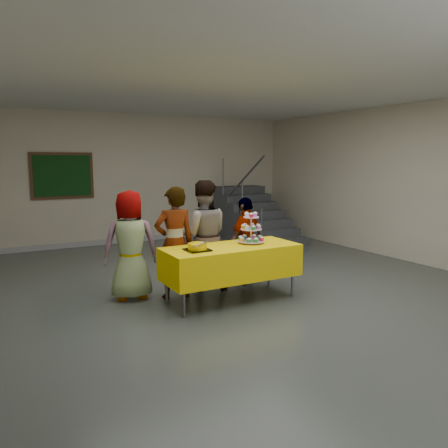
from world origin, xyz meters
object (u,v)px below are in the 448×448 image
(bear_cake, at_px, (197,246))
(staircase, at_px, (249,218))
(bake_table, at_px, (231,261))
(cupcake_stand, at_px, (251,232))
(schoolchild_c, at_px, (203,235))
(noticeboard, at_px, (62,176))
(schoolchild_d, at_px, (246,241))
(schoolchild_b, at_px, (174,243))
(schoolchild_a, at_px, (130,245))

(bear_cake, height_order, staircase, staircase)
(bake_table, xyz_separation_m, cupcake_stand, (0.35, 0.05, 0.38))
(schoolchild_c, distance_m, noticeboard, 4.48)
(bear_cake, height_order, noticeboard, noticeboard)
(cupcake_stand, relative_size, schoolchild_d, 0.33)
(bake_table, relative_size, cupcake_stand, 4.22)
(schoolchild_b, bearing_deg, staircase, -130.42)
(schoolchild_a, bearing_deg, noticeboard, -76.29)
(schoolchild_c, height_order, staircase, staircase)
(cupcake_stand, distance_m, schoolchild_c, 0.79)
(schoolchild_c, bearing_deg, cupcake_stand, 145.36)
(schoolchild_a, height_order, schoolchild_b, schoolchild_b)
(cupcake_stand, bearing_deg, schoolchild_c, 125.04)
(schoolchild_a, xyz_separation_m, schoolchild_d, (1.82, -0.12, -0.08))
(schoolchild_b, xyz_separation_m, schoolchild_d, (1.26, 0.12, -0.11))
(bear_cake, relative_size, schoolchild_a, 0.23)
(noticeboard, bearing_deg, schoolchild_d, -64.72)
(cupcake_stand, bearing_deg, schoolchild_b, 154.95)
(bake_table, height_order, bear_cake, bear_cake)
(staircase, bearing_deg, bake_table, -125.31)
(schoolchild_b, bearing_deg, schoolchild_d, -170.38)
(staircase, xyz_separation_m, noticeboard, (-4.26, 0.84, 1.11))
(schoolchild_b, height_order, staircase, staircase)
(schoolchild_c, bearing_deg, bear_cake, 79.22)
(schoolchild_d, bearing_deg, cupcake_stand, 41.04)
(schoolchild_b, bearing_deg, schoolchild_a, -19.49)
(bear_cake, relative_size, noticeboard, 0.28)
(bake_table, relative_size, schoolchild_d, 1.37)
(cupcake_stand, bearing_deg, bake_table, -171.93)
(schoolchild_d, relative_size, staircase, 0.57)
(schoolchild_c, relative_size, schoolchild_d, 1.20)
(bake_table, height_order, schoolchild_d, schoolchild_d)
(cupcake_stand, height_order, noticeboard, noticeboard)
(bear_cake, distance_m, schoolchild_c, 0.85)
(bear_cake, bearing_deg, schoolchild_d, 29.92)
(schoolchild_b, distance_m, schoolchild_c, 0.56)
(schoolchild_a, bearing_deg, bake_table, 158.49)
(bake_table, bearing_deg, schoolchild_d, 44.61)
(bake_table, distance_m, staircase, 4.99)
(schoolchild_a, height_order, noticeboard, noticeboard)
(schoolchild_a, bearing_deg, schoolchild_c, -172.45)
(schoolchild_a, distance_m, staircase, 5.25)
(schoolchild_a, xyz_separation_m, schoolchild_c, (1.09, -0.06, 0.06))
(schoolchild_b, bearing_deg, schoolchild_c, -157.27)
(schoolchild_c, distance_m, staircase, 4.52)
(staircase, bearing_deg, schoolchild_b, -134.56)
(schoolchild_d, distance_m, noticeboard, 4.82)
(bake_table, distance_m, bear_cake, 0.60)
(schoolchild_c, relative_size, staircase, 0.69)
(bake_table, height_order, schoolchild_c, schoolchild_c)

